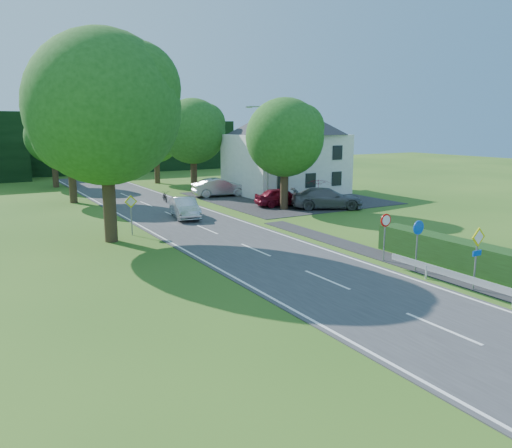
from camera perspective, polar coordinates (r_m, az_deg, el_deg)
road at (r=28.11m, az=-2.14°, el=-2.14°), size 7.00×80.00×0.04m
parking_pad at (r=45.17m, az=3.39°, el=2.99°), size 14.00×16.00×0.04m
line_edge_left at (r=26.76m, az=-8.28°, el=-2.89°), size 0.12×80.00×0.01m
line_edge_right at (r=29.75m, az=3.37°, el=-1.34°), size 0.12×80.00×0.01m
line_centre at (r=28.11m, az=-2.14°, el=-2.09°), size 0.12×80.00×0.01m
tree_main at (r=28.92m, az=-16.81°, el=9.38°), size 9.40×9.40×11.64m
tree_left_far at (r=44.83m, az=-20.46°, el=7.73°), size 7.00×7.00×8.58m
tree_right_far at (r=50.25m, az=-7.19°, el=8.95°), size 7.40×7.40×9.09m
tree_left_back at (r=56.75m, az=-22.16°, el=7.96°), size 6.60×6.60×8.07m
tree_right_back at (r=57.36m, az=-11.32°, el=8.34°), size 6.20×6.20×7.56m
tree_right_mid at (r=38.66m, az=3.29°, el=7.95°), size 7.00×7.00×8.58m
treeline_right at (r=73.20m, az=-14.04°, el=8.61°), size 30.00×5.00×7.00m
house_white at (r=48.35m, az=3.44°, el=8.76°), size 10.60×8.40×8.60m
streetlight at (r=40.09m, az=1.16°, el=8.33°), size 2.03×0.18×8.00m
sign_priority_right at (r=21.60m, az=23.97°, el=-2.42°), size 0.78×0.09×2.59m
sign_roundabout at (r=23.43m, az=18.00°, el=-1.28°), size 0.64×0.08×2.37m
sign_speed_limit at (r=24.74m, az=14.58°, el=-0.22°), size 0.64×0.11×2.37m
sign_priority_left at (r=30.64m, az=-14.10°, el=1.89°), size 0.78×0.09×2.44m
moving_car at (r=35.64m, az=-8.14°, el=1.85°), size 2.38×4.60×1.44m
motorcycle at (r=43.42m, az=-10.36°, el=3.13°), size 0.93×1.86×0.93m
parked_car_red at (r=40.52m, az=2.94°, el=3.12°), size 4.60×2.52×1.48m
parked_car_silver_a at (r=46.06m, az=-4.16°, el=4.21°), size 5.25×2.56×1.66m
parked_car_grey at (r=39.59m, az=8.10°, el=2.92°), size 5.99×4.60×1.62m
parked_car_silver_b at (r=48.59m, az=7.30°, el=4.26°), size 4.71×2.75×1.23m
parasol at (r=42.83m, az=7.18°, el=3.82°), size 2.57×2.60×1.97m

